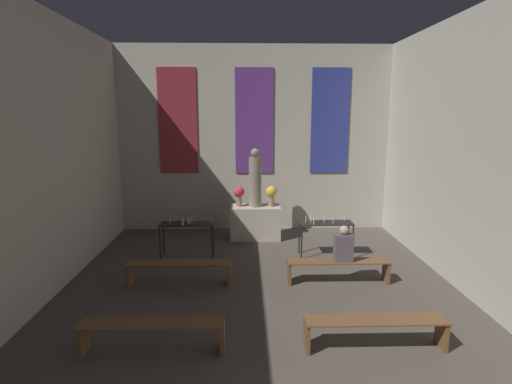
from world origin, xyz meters
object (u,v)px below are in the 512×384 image
Objects in this scene: person_seated at (344,246)px; altar at (255,222)px; pew_back_left at (179,268)px; statue at (255,180)px; pew_second_right at (375,327)px; pew_second_left at (153,330)px; candle_rack_left at (187,228)px; flower_vase_right at (271,194)px; pew_back_right at (338,266)px; candle_rack_right at (326,227)px; flower_vase_left at (239,194)px.

altar is at bearing 119.40° from person_seated.
person_seated is (3.29, 0.00, 0.44)m from pew_back_left.
altar is 1.18m from statue.
pew_second_left is at bearing 180.00° from pew_second_right.
candle_rack_left is 5.08m from pew_second_right.
pew_back_right is at bearing -68.87° from flower_vase_right.
candle_rack_right reaches higher than pew_back_left.
altar is 2.43× the size of flower_vase_right.
flower_vase_right is 3.29m from person_seated.
pew_second_left is at bearing -106.68° from altar.
flower_vase_left is (-0.44, 0.00, -0.38)m from statue.
person_seated is (3.34, -1.56, 0.06)m from candle_rack_left.
pew_back_right is at bearing -25.60° from candle_rack_left.
flower_vase_right is (0.44, 0.00, 0.80)m from altar.
altar is at bearing 138.73° from candle_rack_right.
candle_rack_right is 1.73× the size of person_seated.
pew_second_left is 4.06m from person_seated.
candle_rack_right is (3.30, 0.00, 0.00)m from candle_rack_left.
statue is at bearing 138.73° from candle_rack_right.
pew_second_right is 2.38m from person_seated.
altar is 5.57m from pew_second_left.
flower_vase_left is 0.27× the size of pew_second_right.
flower_vase_right is at bearing 0.00° from flower_vase_left.
altar reaches higher than pew_second_right.
statue is at bearing 106.68° from pew_second_right.
statue is 3.64m from pew_back_left.
statue is (0.00, 0.00, 1.18)m from altar.
candle_rack_left is (-1.65, -1.45, -0.91)m from statue.
pew_second_right is (1.60, -5.34, -1.29)m from statue.
statue is 2.38m from candle_rack_left.
pew_second_right is at bearing -92.29° from person_seated.
person_seated is (0.09, 0.00, 0.44)m from pew_back_right.
candle_rack_left is at bearing -138.78° from altar.
flower_vase_left reaches higher than pew_back_right.
candle_rack_right reaches higher than altar.
statue reaches higher than candle_rack_left.
pew_back_right is (2.04, -3.00, -0.91)m from flower_vase_left.
statue reaches higher than flower_vase_left.
pew_back_left is 1.00× the size of pew_back_right.
candle_rack_right is at bearing 91.67° from person_seated.
flower_vase_left is at bearing 50.03° from candle_rack_left.
pew_back_left is at bearing 143.87° from pew_second_right.
pew_back_left is at bearing -111.13° from flower_vase_left.
statue reaches higher than flower_vase_right.
pew_back_right is at bearing 36.13° from pew_second_left.
person_seated reaches higher than candle_rack_right.
flower_vase_right is 3.35m from pew_back_right.
flower_vase_left is 5.78m from pew_second_right.
flower_vase_left reaches higher than pew_back_left.
flower_vase_right reaches higher than pew_back_right.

